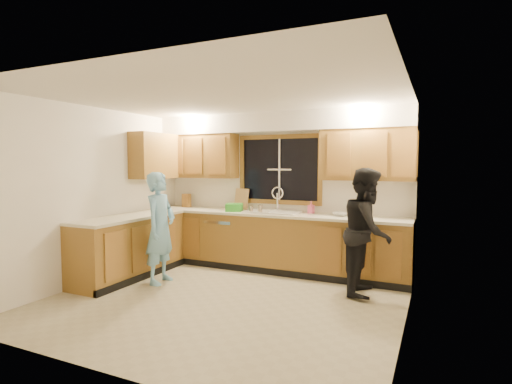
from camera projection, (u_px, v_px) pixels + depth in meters
floor at (223, 301)px, 4.94m from camera, size 4.20×4.20×0.00m
ceiling at (222, 96)px, 4.76m from camera, size 4.20×4.20×0.00m
wall_back at (280, 191)px, 6.57m from camera, size 4.20×0.00×4.20m
wall_left at (95, 195)px, 5.73m from camera, size 0.00×3.80×3.80m
wall_right at (407, 208)px, 3.97m from camera, size 0.00×3.80×3.80m
base_cabinets_back at (273, 243)px, 6.36m from camera, size 4.20×0.60×0.88m
base_cabinets_left at (130, 248)px, 5.97m from camera, size 0.60×1.90×0.88m
countertop_back at (272, 214)px, 6.31m from camera, size 4.20×0.63×0.04m
countertop_left at (130, 217)px, 5.94m from camera, size 0.63×1.90×0.04m
upper_cabinets_left at (201, 156)px, 6.98m from camera, size 1.35×0.33×0.75m
upper_cabinets_right at (367, 155)px, 5.79m from camera, size 1.35×0.33×0.75m
upper_cabinets_return at (154, 156)px, 6.63m from camera, size 0.33×0.90×0.75m
soffit at (276, 122)px, 6.34m from camera, size 4.20×0.35×0.30m
window_frame at (280, 170)px, 6.54m from camera, size 1.44×0.03×1.14m
sink at (273, 216)px, 6.33m from camera, size 0.86×0.52×0.57m
dishwasher at (226, 240)px, 6.70m from camera, size 0.60×0.56×0.82m
stove at (101, 255)px, 5.46m from camera, size 0.58×0.75×0.90m
man at (160, 228)px, 5.65m from camera, size 0.44×0.62×1.58m
woman at (367, 231)px, 5.16m from camera, size 0.65×0.82×1.64m
knife_block at (186, 200)px, 7.17m from camera, size 0.13×0.11×0.24m
cutting_board at (242, 199)px, 6.79m from camera, size 0.28×0.13×0.35m
dish_crate at (234, 207)px, 6.52m from camera, size 0.34×0.33×0.12m
soap_bottle at (311, 207)px, 6.23m from camera, size 0.10×0.10×0.19m
bowl at (341, 214)px, 5.91m from camera, size 0.29×0.29×0.06m
can_left at (251, 210)px, 6.28m from camera, size 0.06×0.06×0.11m
can_right at (260, 209)px, 6.19m from camera, size 0.09×0.09×0.13m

